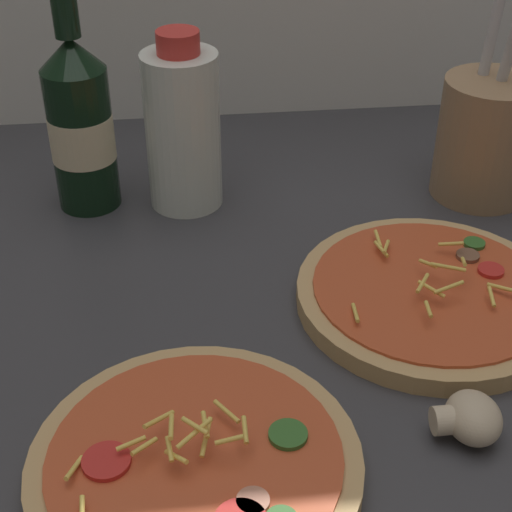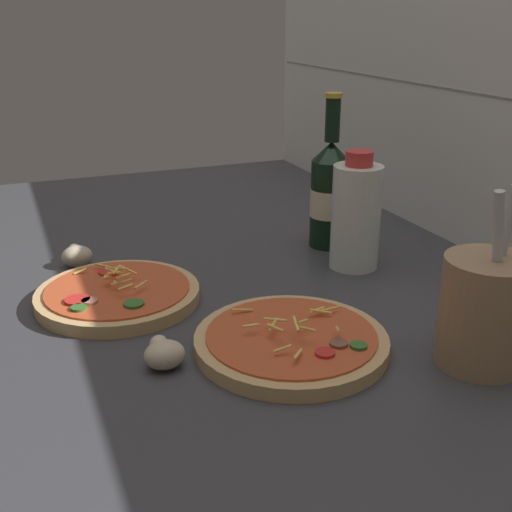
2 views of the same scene
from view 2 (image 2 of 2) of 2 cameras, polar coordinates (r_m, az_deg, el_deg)
counter_slab at (r=102.07cm, az=-2.09°, el=-3.27°), size 160.00×90.00×2.50cm
tile_backsplash at (r=117.30cm, az=19.69°, el=13.39°), size 160.00×1.13×60.00cm
pizza_near at (r=97.84cm, az=-12.18°, el=-3.36°), size 24.24×24.24×5.46cm
pizza_far at (r=82.91cm, az=3.17°, el=-7.58°), size 24.93×24.93×4.67cm
beer_bottle at (r=116.49cm, az=6.56°, el=5.61°), size 6.99×6.99×27.57cm
oil_bottle at (r=107.16cm, az=8.91°, el=3.60°), size 8.16×8.16×19.73cm
mushroom_left at (r=79.44cm, az=-8.18°, el=-8.59°), size 5.28×5.03×3.52cm
mushroom_right at (r=112.78cm, az=-15.65°, el=0.03°), size 5.40×5.15×3.60cm
utensil_crock at (r=81.86cm, az=19.68°, el=-4.59°), size 10.85×10.85×22.32cm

